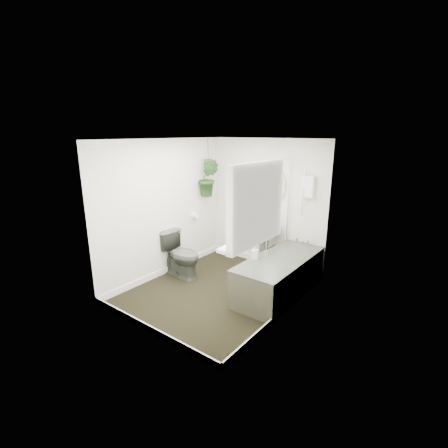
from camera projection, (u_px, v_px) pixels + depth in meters
The scene contains 22 objects.
floor at pixel (218, 291), 5.10m from camera, with size 2.30×2.80×0.02m, color black.
ceiling at pixel (217, 139), 4.46m from camera, with size 2.30×2.80×0.02m, color white.
wall_back at pixel (266, 204), 5.86m from camera, with size 2.30×0.02×2.30m, color white.
wall_front at pixel (141, 245), 3.70m from camera, with size 2.30×0.02×2.30m, color white.
wall_left at pixel (164, 209), 5.46m from camera, with size 0.02×2.80×2.30m, color white.
wall_right at pixel (290, 234), 4.10m from camera, with size 0.02×2.80×2.30m, color white.
skirting at pixel (218, 287), 5.08m from camera, with size 2.30×2.80×0.10m, color white.
bathtub at pixel (280, 276), 4.93m from camera, with size 0.72×1.72×0.58m, color #3E4238, non-canonical shape.
bath_screen at pixel (279, 204), 5.23m from camera, with size 0.04×0.72×1.40m, color silver, non-canonical shape.
shower_box at pixel (308, 186), 5.23m from camera, with size 0.20×0.10×0.35m, color white.
oval_mirror at pixel (274, 185), 5.64m from camera, with size 0.46×0.03×0.62m, color tan.
wall_sconce at pixel (254, 189), 5.89m from camera, with size 0.04×0.04×0.22m, color black.
toilet_roll_holder at pixel (195, 216), 6.03m from camera, with size 0.11×0.11×0.11m, color white.
window_recess at pixel (257, 204), 3.47m from camera, with size 0.08×1.00×0.90m, color white.
window_sill at pixel (250, 240), 3.63m from camera, with size 0.18×1.00×0.04m, color white.
window_blinds at pixel (253, 204), 3.50m from camera, with size 0.01×0.86×0.76m, color white.
toilet at pixel (181, 254), 5.52m from camera, with size 0.43×0.76×0.78m, color #3E4238.
pedestal_sink at pixel (264, 248), 5.72m from camera, with size 0.51×0.43×0.86m, color #3E4238, non-canonical shape.
sill_plant at pixel (261, 222), 3.85m from camera, with size 0.20×0.17×0.22m, color black.
hanging_plant at pixel (208, 178), 5.96m from camera, with size 0.38×0.30×0.68m, color black.
soap_bottle at pixel (255, 252), 4.79m from camera, with size 0.09×0.10×0.21m, color #2D2929.
hanging_pot at pixel (208, 163), 5.88m from camera, with size 0.16×0.16×0.12m, color #493B29.
Camera 1 is at (2.87, -3.62, 2.39)m, focal length 26.00 mm.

